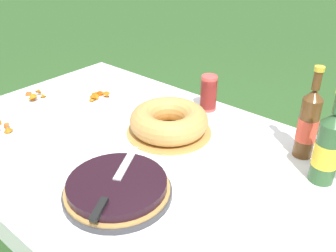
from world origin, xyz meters
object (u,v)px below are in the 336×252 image
object	(u,v)px
bundt_cake	(169,121)
serving_knife	(113,185)
cider_bottle_green	(328,148)
cup_stack	(209,93)
snack_plate_left	(97,97)
snack_plate_near	(33,99)
berry_tart	(117,188)
cider_bottle_amber	(308,123)

from	to	relation	value
bundt_cake	serving_knife	bearing A→B (deg)	-70.94
cider_bottle_green	cup_stack	bearing A→B (deg)	162.77
serving_knife	bundt_cake	xyz separation A→B (m)	(-0.15, 0.43, -0.01)
cup_stack	serving_knife	bearing A→B (deg)	-77.91
snack_plate_left	snack_plate_near	bearing A→B (deg)	-135.07
cup_stack	cider_bottle_green	bearing A→B (deg)	-17.23
cider_bottle_green	serving_knife	bearing A→B (deg)	-130.02
bundt_cake	cup_stack	bearing A→B (deg)	90.45
berry_tart	snack_plate_near	distance (m)	0.84
cup_stack	snack_plate_left	xyz separation A→B (m)	(-0.47, -0.26, -0.07)
bundt_cake	berry_tart	bearing A→B (deg)	-71.54
berry_tart	cider_bottle_green	bearing A→B (deg)	47.66
cup_stack	snack_plate_left	world-z (taller)	cup_stack
bundt_cake	cider_bottle_green	xyz separation A→B (m)	(0.59, 0.09, 0.07)
cider_bottle_green	cider_bottle_amber	size ratio (longest dim) A/B	0.96
bundt_cake	cider_bottle_amber	size ratio (longest dim) A/B	1.01
serving_knife	bundt_cake	distance (m)	0.45
serving_knife	cider_bottle_green	bearing A→B (deg)	-67.88
bundt_cake	snack_plate_left	size ratio (longest dim) A/B	1.80
berry_tart	cider_bottle_green	xyz separation A→B (m)	(0.45, 0.49, 0.10)
cider_bottle_amber	snack_plate_left	world-z (taller)	cider_bottle_amber
cup_stack	snack_plate_left	bearing A→B (deg)	-151.07
berry_tart	cup_stack	size ratio (longest dim) A/B	2.10
cider_bottle_green	snack_plate_left	world-z (taller)	cider_bottle_green
cider_bottle_green	cider_bottle_amber	world-z (taller)	cider_bottle_amber
cup_stack	snack_plate_near	size ratio (longest dim) A/B	0.74
snack_plate_left	cider_bottle_amber	bearing A→B (deg)	10.67
cup_stack	cider_bottle_amber	world-z (taller)	cider_bottle_amber
cup_stack	cider_bottle_green	xyz separation A→B (m)	(0.59, -0.18, 0.04)
serving_knife	cup_stack	distance (m)	0.72
berry_tart	snack_plate_left	bearing A→B (deg)	145.15
bundt_cake	snack_plate_left	world-z (taller)	bundt_cake
snack_plate_near	snack_plate_left	xyz separation A→B (m)	(0.21, 0.21, 0.00)
cup_stack	cider_bottle_green	distance (m)	0.62
berry_tart	bundt_cake	size ratio (longest dim) A/B	0.99
berry_tart	cup_stack	distance (m)	0.69
bundt_cake	cider_bottle_green	size ratio (longest dim) A/B	1.04
berry_tart	cider_bottle_amber	size ratio (longest dim) A/B	1.00
bundt_cake	snack_plate_left	xyz separation A→B (m)	(-0.47, 0.02, -0.04)
snack_plate_near	cider_bottle_green	bearing A→B (deg)	12.77
bundt_cake	snack_plate_left	bearing A→B (deg)	178.07
serving_knife	cider_bottle_amber	xyz separation A→B (m)	(0.33, 0.62, 0.07)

